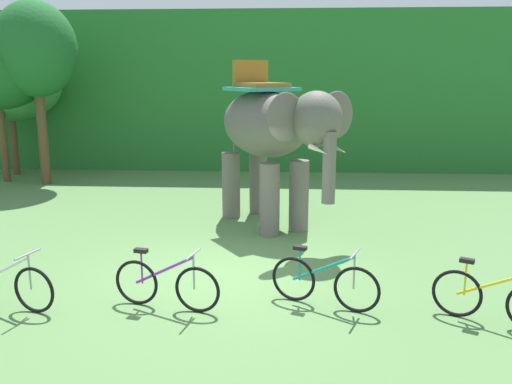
{
  "coord_description": "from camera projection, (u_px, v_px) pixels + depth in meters",
  "views": [
    {
      "loc": [
        1.12,
        -8.86,
        3.48
      ],
      "look_at": [
        0.53,
        1.0,
        1.3
      ],
      "focal_mm": 37.87,
      "sensor_mm": 36.0,
      "label": 1
    }
  ],
  "objects": [
    {
      "name": "ground_plane",
      "position": [
        223.0,
        276.0,
        9.45
      ],
      "size": [
        80.0,
        80.0,
        0.0
      ],
      "primitive_type": "plane",
      "color": "#567F47"
    },
    {
      "name": "foliage_hedge",
      "position": [
        261.0,
        90.0,
        21.83
      ],
      "size": [
        36.0,
        6.0,
        5.64
      ],
      "primitive_type": "cube",
      "color": "#28702D",
      "rests_on": "ground"
    },
    {
      "name": "tree_far_right",
      "position": [
        9.0,
        86.0,
        18.34
      ],
      "size": [
        3.43,
        3.43,
        4.24
      ],
      "color": "brown",
      "rests_on": "ground"
    },
    {
      "name": "tree_right",
      "position": [
        35.0,
        50.0,
        16.47
      ],
      "size": [
        2.5,
        2.5,
        5.66
      ],
      "color": "brown",
      "rests_on": "ground"
    },
    {
      "name": "elephant",
      "position": [
        271.0,
        132.0,
        12.05
      ],
      "size": [
        3.32,
        3.99,
        3.78
      ],
      "color": "#665E56",
      "rests_on": "ground"
    },
    {
      "name": "bike_white",
      "position": [
        6.0,
        284.0,
        8.09
      ],
      "size": [
        1.66,
        0.63,
        0.92
      ],
      "color": "black",
      "rests_on": "ground"
    },
    {
      "name": "bike_purple",
      "position": [
        166.0,
        284.0,
        8.09
      ],
      "size": [
        1.68,
        0.58,
        0.92
      ],
      "color": "black",
      "rests_on": "ground"
    },
    {
      "name": "bike_teal",
      "position": [
        324.0,
        282.0,
        8.16
      ],
      "size": [
        1.61,
        0.75,
        0.92
      ],
      "color": "black",
      "rests_on": "ground"
    },
    {
      "name": "bike_yellow",
      "position": [
        494.0,
        299.0,
        7.57
      ],
      "size": [
        1.55,
        0.85,
        0.92
      ],
      "color": "black",
      "rests_on": "ground"
    }
  ]
}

